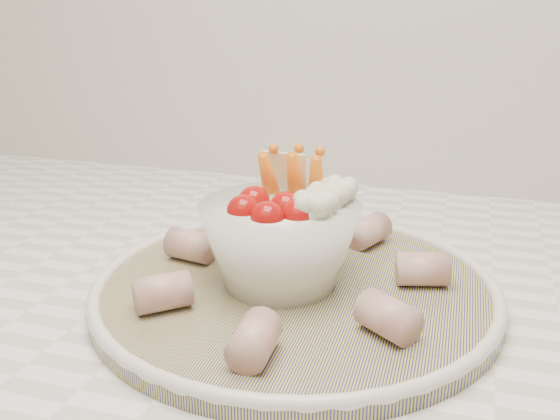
% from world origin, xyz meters
% --- Properties ---
extents(serving_platter, '(0.38, 0.38, 0.02)m').
position_xyz_m(serving_platter, '(0.05, 1.37, 0.93)').
color(serving_platter, navy).
rests_on(serving_platter, kitchen_counter).
extents(veggie_bowl, '(0.15, 0.15, 0.12)m').
position_xyz_m(veggie_bowl, '(0.04, 1.37, 0.98)').
color(veggie_bowl, white).
rests_on(veggie_bowl, serving_platter).
extents(cured_meat_rolls, '(0.28, 0.30, 0.03)m').
position_xyz_m(cured_meat_rolls, '(0.05, 1.37, 0.95)').
color(cured_meat_rolls, '#AF5450').
rests_on(cured_meat_rolls, serving_platter).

